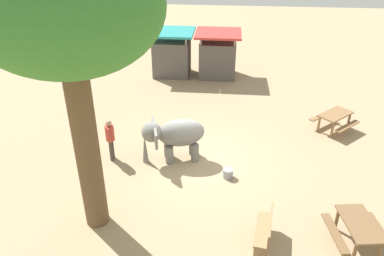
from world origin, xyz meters
TOP-DOWN VIEW (x-y plane):
  - ground_plane at (0.00, 0.00)m, footprint 60.00×60.00m
  - elephant at (-0.84, 0.07)m, footprint 2.34×1.66m
  - person_handler at (-3.16, -0.17)m, footprint 0.32×0.51m
  - shade_tree_main at (-2.66, -3.44)m, footprint 4.49×4.11m
  - wooden_bench at (2.19, -3.83)m, footprint 0.61×1.44m
  - picnic_table_near at (5.53, 2.96)m, footprint 2.11×2.11m
  - picnic_table_far at (4.66, -3.65)m, footprint 1.68×1.70m
  - market_stall_teal at (-2.24, 8.92)m, footprint 2.50×2.50m
  - market_stall_red at (0.36, 8.92)m, footprint 2.50×2.50m
  - feed_bucket at (1.14, -0.89)m, footprint 0.36×0.36m

SIDE VIEW (x-z plane):
  - ground_plane at x=0.00m, z-range 0.00..0.00m
  - feed_bucket at x=1.14m, z-range 0.00..0.32m
  - wooden_bench at x=2.19m, z-range 0.03..0.91m
  - picnic_table_near at x=5.53m, z-range 0.20..0.98m
  - picnic_table_far at x=4.66m, z-range 0.20..0.98m
  - person_handler at x=-3.16m, z-range 0.14..1.76m
  - elephant at x=-0.84m, z-range 0.22..1.83m
  - market_stall_teal at x=-2.24m, z-range -0.12..2.40m
  - market_stall_red at x=0.36m, z-range -0.12..2.40m
  - shade_tree_main at x=-2.66m, z-range 2.16..9.93m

